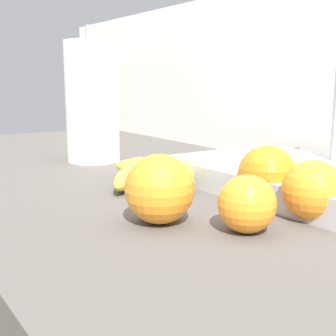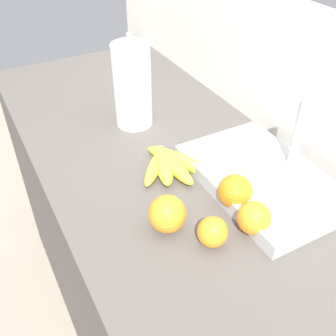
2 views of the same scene
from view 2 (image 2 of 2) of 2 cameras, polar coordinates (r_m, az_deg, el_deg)
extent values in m
cube|color=#514C47|center=(1.38, 0.82, -15.35)|extent=(1.71, 0.66, 0.93)
cube|color=silver|center=(1.40, 13.91, -4.72)|extent=(2.11, 0.06, 1.30)
ellipsoid|color=gold|center=(1.02, -1.81, 0.34)|extent=(0.15, 0.14, 0.03)
ellipsoid|color=gold|center=(1.02, -0.66, 0.54)|extent=(0.17, 0.10, 0.04)
ellipsoid|color=gold|center=(1.02, 0.55, 0.49)|extent=(0.19, 0.05, 0.04)
ellipsoid|color=gold|center=(1.03, 1.99, 0.95)|extent=(0.21, 0.14, 0.04)
sphere|color=orange|center=(0.92, 9.65, -3.36)|extent=(0.08, 0.08, 0.08)
sphere|color=orange|center=(0.84, 6.46, -9.16)|extent=(0.07, 0.07, 0.07)
sphere|color=orange|center=(0.87, 12.33, -7.09)|extent=(0.08, 0.08, 0.08)
sphere|color=orange|center=(0.85, -0.11, -6.64)|extent=(0.08, 0.08, 0.08)
cylinder|color=white|center=(1.18, -5.15, 11.71)|extent=(0.11, 0.11, 0.25)
cylinder|color=gray|center=(1.17, -5.19, 12.37)|extent=(0.02, 0.02, 0.28)
cube|color=#B7BABF|center=(1.01, 13.34, -1.44)|extent=(0.40, 0.27, 0.04)
cylinder|color=#B2B2B7|center=(1.01, 18.29, 4.83)|extent=(0.02, 0.02, 0.17)
camera|label=1|loc=(0.48, -7.45, -41.42)|focal=48.48mm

